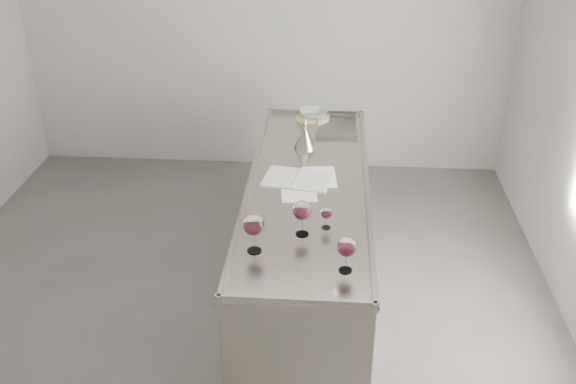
# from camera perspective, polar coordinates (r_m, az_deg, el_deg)

# --- Properties ---
(room_shell) EXTENTS (4.54, 5.04, 2.84)m
(room_shell) POSITION_cam_1_polar(r_m,az_deg,el_deg) (3.62, -6.30, 5.19)
(room_shell) COLOR #4F4D4A
(room_shell) RESTS_ON ground
(counter) EXTENTS (0.77, 2.42, 0.97)m
(counter) POSITION_cam_1_polar(r_m,az_deg,el_deg) (4.27, 1.69, -4.84)
(counter) COLOR gray
(counter) RESTS_ON ground
(wine_glass_left) EXTENTS (0.11, 0.11, 0.22)m
(wine_glass_left) POSITION_cam_1_polar(r_m,az_deg,el_deg) (3.31, -3.07, -3.03)
(wine_glass_left) COLOR white
(wine_glass_left) RESTS_ON counter
(wine_glass_middle) EXTENTS (0.10, 0.10, 0.21)m
(wine_glass_middle) POSITION_cam_1_polar(r_m,az_deg,el_deg) (3.45, 1.29, -1.73)
(wine_glass_middle) COLOR white
(wine_glass_middle) RESTS_ON counter
(wine_glass_right) EXTENTS (0.10, 0.10, 0.20)m
(wine_glass_right) POSITION_cam_1_polar(r_m,az_deg,el_deg) (3.18, 5.23, -4.94)
(wine_glass_right) COLOR white
(wine_glass_right) RESTS_ON counter
(wine_glass_small) EXTENTS (0.06, 0.06, 0.13)m
(wine_glass_small) POSITION_cam_1_polar(r_m,az_deg,el_deg) (3.54, 3.44, -1.93)
(wine_glass_small) COLOR white
(wine_glass_small) RESTS_ON counter
(notebook) EXTENTS (0.46, 0.35, 0.02)m
(notebook) POSITION_cam_1_polar(r_m,az_deg,el_deg) (4.08, 0.83, 1.17)
(notebook) COLOR silver
(notebook) RESTS_ON counter
(loose_paper_top) EXTENTS (0.25, 0.33, 0.00)m
(loose_paper_top) POSITION_cam_1_polar(r_m,az_deg,el_deg) (3.96, 0.94, 0.17)
(loose_paper_top) COLOR silver
(loose_paper_top) RESTS_ON counter
(loose_paper_under) EXTENTS (0.24, 0.32, 0.00)m
(loose_paper_under) POSITION_cam_1_polar(r_m,az_deg,el_deg) (4.11, 2.79, 1.34)
(loose_paper_under) COLOR silver
(loose_paper_under) RESTS_ON counter
(trivet) EXTENTS (0.30, 0.30, 0.02)m
(trivet) POSITION_cam_1_polar(r_m,az_deg,el_deg) (5.01, 2.19, 6.61)
(trivet) COLOR beige
(trivet) RESTS_ON counter
(ceramic_bowl) EXTENTS (0.23, 0.23, 0.05)m
(ceramic_bowl) POSITION_cam_1_polar(r_m,az_deg,el_deg) (5.00, 2.20, 6.98)
(ceramic_bowl) COLOR #8EA0A5
(ceramic_bowl) RESTS_ON trivet
(wine_funnel) EXTENTS (0.16, 0.16, 0.23)m
(wine_funnel) POSITION_cam_1_polar(r_m,az_deg,el_deg) (4.49, 1.51, 4.75)
(wine_funnel) COLOR gray
(wine_funnel) RESTS_ON counter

